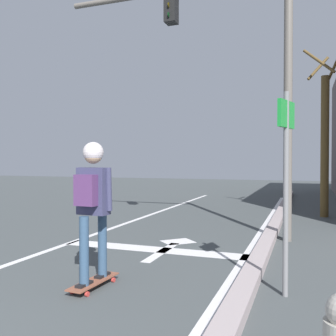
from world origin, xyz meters
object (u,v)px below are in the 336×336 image
roadside_tree (325,139)px  street_sign_post (286,163)px  skater (93,193)px  traffic_signal_mast (234,49)px  skateboard (94,282)px

roadside_tree → street_sign_post: bearing=-95.9°
street_sign_post → roadside_tree: bearing=84.1°
skater → traffic_signal_mast: (1.03, 3.57, 2.57)m
street_sign_post → skater: bearing=-166.8°
skateboard → roadside_tree: 7.91m
skateboard → traffic_signal_mast: traffic_signal_mast is taller
traffic_signal_mast → street_sign_post: size_ratio=2.42×
skateboard → roadside_tree: bearing=68.1°
skater → street_sign_post: size_ratio=0.72×
traffic_signal_mast → street_sign_post: traffic_signal_mast is taller
skateboard → roadside_tree: size_ratio=0.18×
skateboard → street_sign_post: size_ratio=0.36×
skateboard → traffic_signal_mast: 5.19m
skateboard → skater: skater is taller
skateboard → skater: bearing=-93.8°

